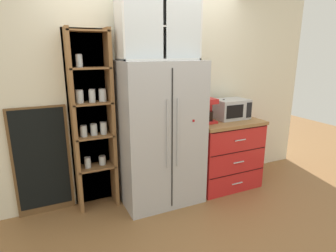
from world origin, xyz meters
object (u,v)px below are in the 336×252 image
at_px(refrigerator, 160,134).
at_px(chalkboard_menu, 42,161).
at_px(coffee_maker, 207,110).
at_px(bottle_green, 222,110).
at_px(mug_sage, 227,117).
at_px(bottle_clear, 223,110).
at_px(microwave, 231,109).

relative_size(refrigerator, chalkboard_menu, 1.38).
bearing_deg(coffee_maker, chalkboard_menu, 171.95).
bearing_deg(coffee_maker, bottle_green, 16.01).
relative_size(mug_sage, bottle_clear, 0.44).
relative_size(coffee_maker, bottle_clear, 1.16).
height_order(microwave, bottle_green, microwave).
bearing_deg(microwave, bottle_green, 160.30).
distance_m(mug_sage, chalkboard_menu, 2.30).
distance_m(refrigerator, mug_sage, 0.95).
xyz_separation_m(refrigerator, bottle_clear, (0.95, 0.07, 0.19)).
relative_size(microwave, bottle_green, 1.70).
xyz_separation_m(microwave, chalkboard_menu, (-2.36, 0.24, -0.43)).
height_order(refrigerator, bottle_green, refrigerator).
bearing_deg(mug_sage, chalkboard_menu, 171.98).
distance_m(refrigerator, chalkboard_menu, 1.36).
relative_size(microwave, chalkboard_menu, 0.36).
distance_m(bottle_green, chalkboard_menu, 2.30).
height_order(mug_sage, bottle_clear, bottle_clear).
height_order(refrigerator, mug_sage, refrigerator).
bearing_deg(mug_sage, refrigerator, 178.47).
distance_m(microwave, mug_sage, 0.16).
bearing_deg(bottle_clear, bottle_green, 90.00).
distance_m(bottle_clear, chalkboard_menu, 2.30).
height_order(microwave, chalkboard_menu, chalkboard_menu).
height_order(mug_sage, bottle_green, bottle_green).
distance_m(refrigerator, microwave, 1.08).
xyz_separation_m(mug_sage, chalkboard_menu, (-2.25, 0.32, -0.34)).
xyz_separation_m(refrigerator, chalkboard_menu, (-1.30, 0.29, -0.23)).
distance_m(refrigerator, coffee_maker, 0.69).
height_order(microwave, bottle_clear, bottle_clear).
relative_size(refrigerator, mug_sage, 14.47).
distance_m(bottle_green, bottle_clear, 0.03).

